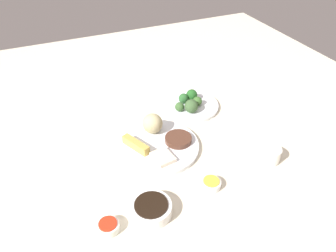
# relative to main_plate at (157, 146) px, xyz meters

# --- Properties ---
(tabletop) EXTENTS (2.20, 2.20, 0.02)m
(tabletop) POSITION_rel_main_plate_xyz_m (-0.01, -0.01, -0.02)
(tabletop) COLOR beige
(tabletop) RESTS_ON ground
(main_plate) EXTENTS (0.29, 0.29, 0.02)m
(main_plate) POSITION_rel_main_plate_xyz_m (0.00, 0.00, 0.00)
(main_plate) COLOR white
(main_plate) RESTS_ON tabletop
(rice_scoop) EXTENTS (0.07, 0.07, 0.07)m
(rice_scoop) POSITION_rel_main_plate_xyz_m (0.01, 0.07, 0.04)
(rice_scoop) COLOR tan
(rice_scoop) RESTS_ON main_plate
(spring_roll) EXTENTS (0.07, 0.11, 0.03)m
(spring_roll) POSITION_rel_main_plate_xyz_m (-0.07, 0.01, 0.02)
(spring_roll) COLOR gold
(spring_roll) RESTS_ON main_plate
(crab_rangoon_wonton) EXTENTS (0.07, 0.08, 0.01)m
(crab_rangoon_wonton) POSITION_rel_main_plate_xyz_m (-0.01, -0.07, 0.02)
(crab_rangoon_wonton) COLOR beige
(crab_rangoon_wonton) RESTS_ON main_plate
(stir_fry_heap) EXTENTS (0.09, 0.09, 0.02)m
(stir_fry_heap) POSITION_rel_main_plate_xyz_m (0.07, -0.01, 0.02)
(stir_fry_heap) COLOR #4F2F21
(stir_fry_heap) RESTS_ON main_plate
(broccoli_plate) EXTENTS (0.23, 0.23, 0.01)m
(broccoli_plate) POSITION_rel_main_plate_xyz_m (0.22, 0.18, -0.00)
(broccoli_plate) COLOR white
(broccoli_plate) RESTS_ON tabletop
(broccoli_floret_0) EXTENTS (0.04, 0.04, 0.04)m
(broccoli_floret_0) POSITION_rel_main_plate_xyz_m (0.24, 0.16, 0.03)
(broccoli_floret_0) COLOR #39612B
(broccoli_floret_0) RESTS_ON broccoli_plate
(broccoli_floret_1) EXTENTS (0.04, 0.04, 0.04)m
(broccoli_floret_1) POSITION_rel_main_plate_xyz_m (0.20, 0.20, 0.03)
(broccoli_floret_1) COLOR #285929
(broccoli_floret_1) RESTS_ON broccoli_plate
(broccoli_floret_2) EXTENTS (0.05, 0.05, 0.05)m
(broccoli_floret_2) POSITION_rel_main_plate_xyz_m (0.20, 0.13, 0.03)
(broccoli_floret_2) COLOR #395830
(broccoli_floret_2) RESTS_ON broccoli_plate
(broccoli_floret_3) EXTENTS (0.05, 0.05, 0.05)m
(broccoli_floret_3) POSITION_rel_main_plate_xyz_m (0.24, 0.21, 0.03)
(broccoli_floret_3) COLOR #225921
(broccoli_floret_3) RESTS_ON broccoli_plate
(broccoli_floret_4) EXTENTS (0.04, 0.04, 0.04)m
(broccoli_floret_4) POSITION_rel_main_plate_xyz_m (0.16, 0.16, 0.02)
(broccoli_floret_4) COLOR #385D2E
(broccoli_floret_4) RESTS_ON broccoli_plate
(soy_sauce_bowl) EXTENTS (0.11, 0.11, 0.04)m
(soy_sauce_bowl) POSITION_rel_main_plate_xyz_m (-0.12, -0.25, 0.01)
(soy_sauce_bowl) COLOR white
(soy_sauce_bowl) RESTS_ON tabletop
(soy_sauce_bowl_liquid) EXTENTS (0.09, 0.09, 0.00)m
(soy_sauce_bowl_liquid) POSITION_rel_main_plate_xyz_m (-0.12, -0.25, 0.03)
(soy_sauce_bowl_liquid) COLOR black
(soy_sauce_bowl_liquid) RESTS_ON soy_sauce_bowl
(sauce_ramekin_sweet_and_sour) EXTENTS (0.06, 0.06, 0.02)m
(sauce_ramekin_sweet_and_sour) POSITION_rel_main_plate_xyz_m (-0.24, -0.25, 0.00)
(sauce_ramekin_sweet_and_sour) COLOR white
(sauce_ramekin_sweet_and_sour) RESTS_ON tabletop
(sauce_ramekin_sweet_and_sour_liquid) EXTENTS (0.05, 0.05, 0.00)m
(sauce_ramekin_sweet_and_sour_liquid) POSITION_rel_main_plate_xyz_m (-0.24, -0.25, 0.02)
(sauce_ramekin_sweet_and_sour_liquid) COLOR red
(sauce_ramekin_sweet_and_sour_liquid) RESTS_ON sauce_ramekin_sweet_and_sour
(sauce_ramekin_hot_mustard) EXTENTS (0.06, 0.06, 0.02)m
(sauce_ramekin_hot_mustard) POSITION_rel_main_plate_xyz_m (0.08, -0.23, 0.00)
(sauce_ramekin_hot_mustard) COLOR white
(sauce_ramekin_hot_mustard) RESTS_ON tabletop
(sauce_ramekin_hot_mustard_liquid) EXTENTS (0.05, 0.05, 0.00)m
(sauce_ramekin_hot_mustard_liquid) POSITION_rel_main_plate_xyz_m (0.08, -0.23, 0.02)
(sauce_ramekin_hot_mustard_liquid) COLOR yellow
(sauce_ramekin_hot_mustard_liquid) RESTS_ON sauce_ramekin_hot_mustard
(teacup) EXTENTS (0.07, 0.07, 0.05)m
(teacup) POSITION_rel_main_plate_xyz_m (0.31, -0.21, 0.02)
(teacup) COLOR white
(teacup) RESTS_ON tabletop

